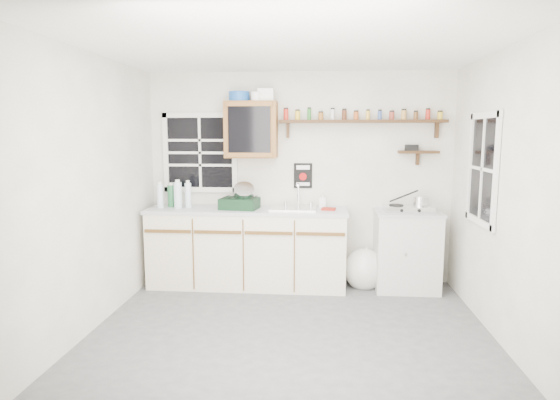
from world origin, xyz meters
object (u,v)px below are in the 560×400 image
Objects in this scene: main_cabinet at (248,247)px; hotplate at (408,208)px; right_cabinet at (406,250)px; spice_shelf at (361,120)px; upper_cabinet at (251,130)px; dish_rack at (241,200)px.

hotplate is (1.83, 0.01, 0.48)m from main_cabinet.
main_cabinet is 1.84m from right_cabinet.
hotplate is at bearing -21.36° from spice_shelf.
upper_cabinet is at bearing 176.24° from right_cabinet.
dish_rack is (-1.37, -0.25, -0.91)m from spice_shelf.
upper_cabinet reaches higher than spice_shelf.
spice_shelf is at bearing 156.61° from hotplate.
main_cabinet is 4.27× the size of hotplate.
upper_cabinet is at bearing 76.32° from main_cabinet.
right_cabinet is at bearing 0.79° from main_cabinet.
right_cabinet is at bearing -3.76° from upper_cabinet.
main_cabinet is 1.90m from hotplate.
main_cabinet reaches higher than right_cabinet.
spice_shelf is at bearing 18.10° from dish_rack.
hotplate is (1.80, -0.14, -0.88)m from upper_cabinet.
dish_rack is at bearing -154.08° from main_cabinet.
upper_cabinet is 1.42× the size of dish_rack.
dish_rack is at bearing 179.10° from hotplate.
upper_cabinet is 0.34× the size of spice_shelf.
main_cabinet is 1.37m from upper_cabinet.
upper_cabinet reaches higher than right_cabinet.
upper_cabinet is 1.27m from spice_shelf.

